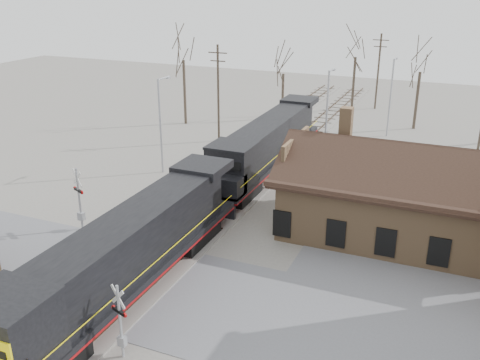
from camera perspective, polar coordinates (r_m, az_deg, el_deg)
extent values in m
plane|color=gray|center=(30.79, -10.50, -10.98)|extent=(140.00, 140.00, 0.00)
cube|color=slate|center=(30.78, -10.50, -10.95)|extent=(60.00, 9.00, 0.03)
cube|color=gray|center=(42.60, 0.50, -1.17)|extent=(3.40, 90.00, 0.12)
cube|color=#473323|center=(42.82, -0.38, -0.89)|extent=(0.08, 90.00, 0.14)
cube|color=#473323|center=(42.31, 1.40, -1.17)|extent=(0.08, 90.00, 0.14)
cube|color=gray|center=(44.40, -4.87, -0.31)|extent=(3.40, 90.00, 0.12)
cube|color=#473323|center=(44.68, -5.69, -0.04)|extent=(0.08, 90.00, 0.14)
cube|color=#473323|center=(44.04, -4.05, -0.31)|extent=(0.08, 90.00, 0.14)
cube|color=#8D6B49|center=(36.43, 16.34, -2.72)|extent=(14.00, 8.00, 4.00)
cube|color=black|center=(35.67, 16.68, 0.37)|extent=(15.20, 9.20, 0.30)
cube|color=black|center=(33.18, 16.34, 0.71)|extent=(15.00, 4.71, 2.66)
cube|color=black|center=(37.53, 17.29, 2.94)|extent=(15.00, 4.71, 2.66)
cube|color=#8D6B49|center=(36.86, 11.24, 5.93)|extent=(0.80, 0.80, 2.20)
cube|color=black|center=(34.70, -5.47, -5.73)|extent=(2.62, 4.19, 1.05)
cube|color=black|center=(29.26, -11.92, -9.68)|extent=(3.14, 20.94, 0.37)
cube|color=#980B0E|center=(29.38, -11.89, -10.07)|extent=(3.16, 20.94, 0.13)
cube|color=black|center=(29.43, -10.72, -5.81)|extent=(2.72, 15.18, 2.93)
cube|color=black|center=(23.60, -23.20, -14.62)|extent=(3.14, 2.93, 2.93)
cube|color=black|center=(41.11, -0.31, -1.24)|extent=(2.62, 4.19, 1.05)
cube|color=black|center=(53.16, 5.53, 3.87)|extent=(2.62, 4.19, 1.05)
cube|color=black|center=(46.75, 3.00, 2.62)|extent=(3.14, 20.94, 0.37)
cube|color=#980B0E|center=(46.83, 2.99, 2.35)|extent=(3.16, 20.94, 0.13)
cube|color=black|center=(47.45, 3.59, 4.93)|extent=(2.72, 15.18, 2.93)
cube|color=black|center=(39.43, -0.86, 1.60)|extent=(3.14, 2.93, 2.93)
cube|color=black|center=(38.22, -1.94, -0.48)|extent=(3.14, 1.88, 1.47)
cube|color=black|center=(37.96, -2.57, -3.21)|extent=(2.93, 0.25, 1.05)
cylinder|color=#A5A8AD|center=(24.89, -12.66, -14.55)|extent=(0.13, 0.13, 3.71)
cube|color=silver|center=(24.17, -12.90, -12.04)|extent=(0.93, 0.37, 0.97)
cube|color=silver|center=(24.17, -12.90, -12.04)|extent=(0.93, 0.37, 0.97)
cube|color=black|center=(24.58, -12.76, -13.49)|extent=(0.84, 0.43, 0.14)
cylinder|color=#B20C0C|center=(24.88, -13.33, -13.09)|extent=(0.24, 0.15, 0.22)
cylinder|color=#B20C0C|center=(24.29, -12.18, -13.91)|extent=(0.24, 0.15, 0.22)
cube|color=#A5A8AD|center=(25.49, -12.47, -16.43)|extent=(0.37, 0.28, 0.46)
cylinder|color=#A5A8AD|center=(37.06, -16.76, -2.01)|extent=(0.15, 0.15, 4.42)
cube|color=silver|center=(36.50, -17.01, 0.23)|extent=(1.07, 0.51, 1.16)
cube|color=silver|center=(36.50, -17.01, 0.23)|extent=(1.07, 0.51, 1.16)
cube|color=black|center=(36.81, -16.86, -1.06)|extent=(0.97, 0.54, 0.17)
cylinder|color=#B20C0C|center=(36.39, -16.51, -1.28)|extent=(0.27, 0.18, 0.26)
cylinder|color=#B20C0C|center=(37.23, -17.21, -0.85)|extent=(0.27, 0.18, 0.26)
cube|color=#A5A8AD|center=(37.53, -16.56, -3.72)|extent=(0.44, 0.33, 0.55)
cylinder|color=#A5A8AD|center=(46.10, -8.49, 5.63)|extent=(0.18, 0.18, 8.19)
cylinder|color=#A5A8AD|center=(45.98, -8.17, 10.71)|extent=(0.12, 1.80, 0.12)
cube|color=#A5A8AD|center=(46.67, -7.65, 10.76)|extent=(0.25, 0.50, 0.12)
cylinder|color=#A5A8AD|center=(48.14, 9.20, 6.45)|extent=(0.18, 0.18, 8.52)
cylinder|color=#A5A8AD|center=(48.16, 9.77, 11.48)|extent=(0.12, 1.80, 0.12)
cube|color=#A5A8AD|center=(48.94, 9.99, 11.50)|extent=(0.25, 0.50, 0.12)
cylinder|color=#A5A8AD|center=(58.79, 15.73, 8.39)|extent=(0.18, 0.18, 8.17)
cylinder|color=#A5A8AD|center=(58.99, 16.25, 12.33)|extent=(0.12, 1.80, 0.12)
cube|color=#A5A8AD|center=(59.79, 16.34, 12.33)|extent=(0.25, 0.50, 0.12)
cylinder|color=#382D23|center=(54.68, -2.33, 9.13)|extent=(0.24, 0.24, 9.82)
cube|color=#382D23|center=(53.99, -2.40, 13.41)|extent=(2.00, 0.10, 0.10)
cube|color=#382D23|center=(54.10, -2.38, 12.57)|extent=(1.60, 0.10, 0.10)
cylinder|color=#382D23|center=(71.07, 14.52, 11.10)|extent=(0.24, 0.24, 9.46)
cube|color=#382D23|center=(70.55, 14.81, 14.24)|extent=(2.00, 0.10, 0.10)
cube|color=#382D23|center=(70.63, 14.75, 13.59)|extent=(1.60, 0.10, 0.10)
cylinder|color=#382D23|center=(62.14, -5.92, 9.28)|extent=(0.32, 0.32, 7.29)
cylinder|color=#382D23|center=(64.60, 4.57, 8.89)|extent=(0.32, 0.32, 5.34)
cylinder|color=#382D23|center=(70.07, 12.01, 10.01)|extent=(0.32, 0.32, 6.66)
cylinder|color=#382D23|center=(62.83, 18.33, 8.03)|extent=(0.32, 0.32, 6.34)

